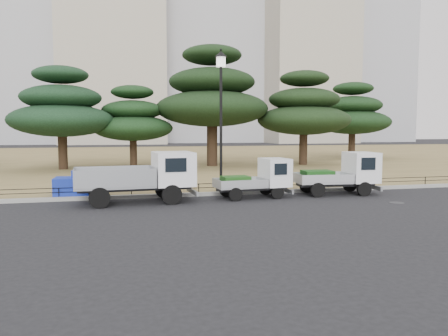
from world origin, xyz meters
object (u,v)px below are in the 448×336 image
object	(u,v)px
truck_large	(143,175)
truck_kei_rear	(342,173)
tarp_pile	(75,185)
street_lamp	(221,97)
truck_kei_front	(258,178)

from	to	relation	value
truck_large	truck_kei_rear	distance (m)	9.11
tarp_pile	street_lamp	bearing A→B (deg)	-3.82
truck_kei_front	street_lamp	size ratio (longest dim) A/B	0.52
truck_kei_rear	tarp_pile	xyz separation A→B (m)	(-11.93, 1.78, -0.39)
truck_kei_front	truck_kei_rear	size ratio (longest dim) A/B	0.87
truck_large	truck_kei_front	xyz separation A→B (m)	(5.00, 0.12, -0.29)
truck_large	street_lamp	size ratio (longest dim) A/B	0.76
truck_large	truck_kei_front	size ratio (longest dim) A/B	1.45
truck_kei_rear	tarp_pile	size ratio (longest dim) A/B	2.30
truck_kei_rear	street_lamp	distance (m)	6.62
truck_kei_front	street_lamp	distance (m)	4.10
street_lamp	tarp_pile	xyz separation A→B (m)	(-6.48, 0.43, -3.88)
street_lamp	tarp_pile	bearing A→B (deg)	176.18
truck_kei_front	truck_kei_rear	world-z (taller)	truck_kei_rear
truck_large	tarp_pile	bearing A→B (deg)	141.79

